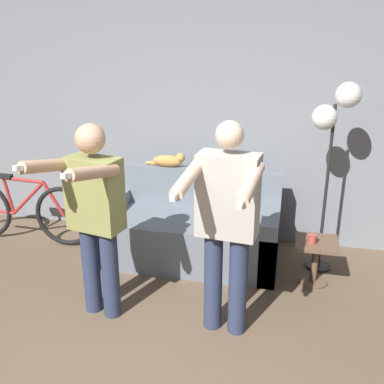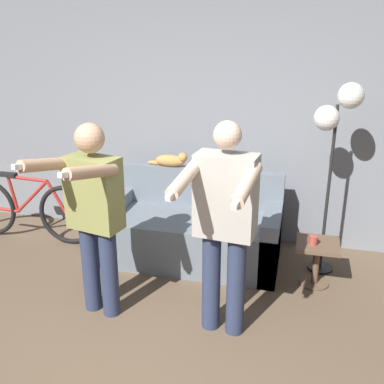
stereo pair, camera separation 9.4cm
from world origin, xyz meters
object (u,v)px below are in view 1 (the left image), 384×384
object	(u,v)px
bicycle	(23,211)
floor_lamp	(335,120)
couch	(191,232)
person_left	(94,210)
cup	(312,239)
cat	(169,160)
person_right	(227,218)
side_table	(316,254)

from	to	relation	value
bicycle	floor_lamp	bearing A→B (deg)	1.67
couch	person_left	distance (m)	1.35
person_left	floor_lamp	distance (m)	2.21
cup	floor_lamp	bearing A→B (deg)	71.96
cat	cup	distance (m)	1.63
couch	cat	world-z (taller)	cat
cat	cup	xyz separation A→B (m)	(1.46, -0.55, -0.48)
bicycle	person_right	bearing A→B (deg)	-24.59
cat	bicycle	distance (m)	1.71
person_left	side_table	distance (m)	2.03
side_table	bicycle	world-z (taller)	bicycle
person_left	bicycle	xyz separation A→B (m)	(-1.36, 1.09, -0.57)
side_table	cat	bearing A→B (deg)	161.47
cup	bicycle	bearing A→B (deg)	175.24
person_left	side_table	size ratio (longest dim) A/B	3.79
person_left	cup	distance (m)	1.93
cup	cat	bearing A→B (deg)	159.52
side_table	cup	bearing A→B (deg)	-137.93
floor_lamp	bicycle	bearing A→B (deg)	-178.33
floor_lamp	cup	xyz separation A→B (m)	(-0.11, -0.34, -1.01)
person_right	cup	bearing A→B (deg)	57.98
person_left	cat	bearing A→B (deg)	93.35
couch	floor_lamp	size ratio (longest dim) A/B	0.97
person_right	person_left	bearing A→B (deg)	-173.53
cat	floor_lamp	bearing A→B (deg)	-7.29
couch	side_table	world-z (taller)	couch
person_right	cup	world-z (taller)	person_right
cup	person_left	bearing A→B (deg)	-153.58
person_right	floor_lamp	world-z (taller)	floor_lamp
cat	cup	bearing A→B (deg)	-20.48
floor_lamp	cat	bearing A→B (deg)	172.71
cat	bicycle	world-z (taller)	cat
side_table	person_right	bearing A→B (deg)	-128.98
person_right	bicycle	xyz separation A→B (m)	(-2.37, 1.09, -0.59)
cat	cup	size ratio (longest dim) A/B	5.42
couch	bicycle	world-z (taller)	couch
couch	bicycle	bearing A→B (deg)	179.86
person_left	side_table	xyz separation A→B (m)	(1.72, 0.87, -0.62)
cup	bicycle	world-z (taller)	bicycle
floor_lamp	cup	size ratio (longest dim) A/B	22.30
person_left	floor_lamp	xyz separation A→B (m)	(1.79, 1.18, 0.55)
cup	bicycle	size ratio (longest dim) A/B	0.05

